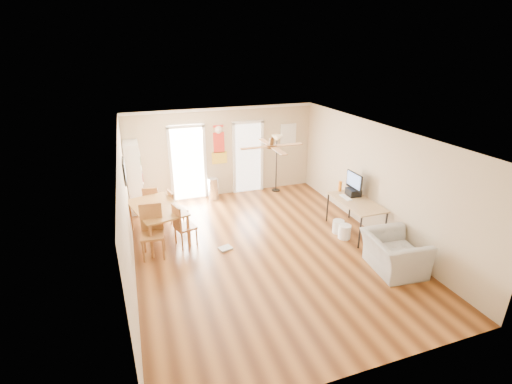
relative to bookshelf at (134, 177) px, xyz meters
name	(u,v)px	position (x,y,z in m)	size (l,w,h in m)	color
floor	(265,250)	(2.54, -3.17, -0.95)	(7.00, 7.00, 0.00)	brown
ceiling	(266,134)	(2.54, -3.17, 1.65)	(5.50, 7.00, 0.00)	silver
wall_back	(223,152)	(2.54, 0.33, 0.35)	(5.50, 0.04, 2.60)	beige
wall_front	(365,297)	(2.54, -6.67, 0.35)	(5.50, 0.04, 2.60)	beige
wall_left	(127,214)	(-0.21, -3.17, 0.35)	(0.04, 7.00, 2.60)	beige
wall_right	(377,180)	(5.29, -3.17, 0.35)	(0.04, 7.00, 2.60)	beige
crown_molding	(266,136)	(2.54, -3.17, 1.61)	(5.50, 7.00, 0.08)	white
kitchen_doorway	(188,164)	(1.49, 0.32, 0.10)	(0.90, 0.10, 2.10)	white
bathroom_doorway	(248,158)	(3.29, 0.32, 0.10)	(0.80, 0.10, 2.10)	white
wall_decal	(219,144)	(2.42, 0.31, 0.60)	(0.46, 0.03, 1.10)	red
ac_grille	(288,134)	(4.59, 0.30, 0.75)	(0.50, 0.04, 0.60)	white
framed_poster	(124,171)	(-0.18, -1.77, 0.75)	(0.04, 0.66, 0.48)	black
ceiling_fan	(272,146)	(2.54, -3.47, 1.48)	(1.24, 1.24, 0.20)	#593819
bookshelf	(134,177)	(0.00, 0.00, 0.00)	(0.38, 0.85, 1.90)	silver
dining_table	(158,223)	(0.39, -1.86, -0.55)	(0.96, 1.60, 0.80)	olive
dining_chair_right_a	(178,208)	(0.94, -1.30, -0.49)	(0.38, 0.38, 0.92)	#A55F35
dining_chair_right_b	(185,225)	(0.94, -2.36, -0.45)	(0.41, 0.41, 1.00)	#AA7237
dining_chair_near	(152,233)	(0.21, -2.63, -0.38)	(0.47, 0.47, 1.13)	#9A6231
dining_chair_far	(152,203)	(0.34, -0.76, -0.49)	(0.38, 0.38, 0.92)	#AD6437
trash_can	(213,189)	(2.13, 0.01, -0.63)	(0.30, 0.30, 0.65)	silver
torchiere_lamp	(276,164)	(4.10, 0.03, -0.07)	(0.33, 0.33, 1.75)	black
computer_desk	(355,217)	(4.87, -3.08, -0.55)	(0.75, 1.50, 0.80)	tan
imac	(354,184)	(5.01, -2.70, 0.14)	(0.08, 0.61, 0.57)	black
keyboard	(346,197)	(4.74, -2.81, -0.14)	(0.13, 0.41, 0.02)	white
printer	(353,192)	(4.99, -2.74, -0.06)	(0.29, 0.33, 0.17)	black
orange_bottle	(340,186)	(4.84, -2.38, -0.02)	(0.09, 0.09, 0.26)	orange
wastebasket_a	(338,227)	(4.49, -3.00, -0.79)	(0.27, 0.27, 0.32)	silver
wastebasket_b	(345,232)	(4.48, -3.29, -0.78)	(0.29, 0.29, 0.33)	white
floor_cloth	(225,248)	(1.72, -2.86, -0.93)	(0.28, 0.22, 0.04)	#9D9D98
armchair	(394,253)	(4.69, -4.72, -0.58)	(1.14, 0.99, 0.74)	#A1A09C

